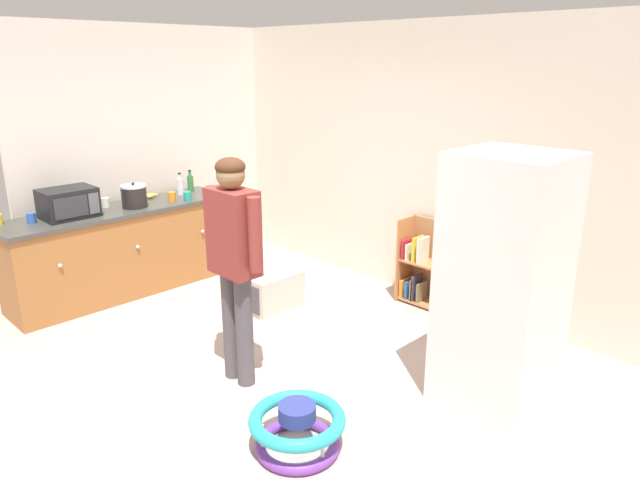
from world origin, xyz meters
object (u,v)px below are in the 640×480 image
at_px(crock_pot, 134,196).
at_px(green_glass_bottle, 190,183).
at_px(standing_person, 234,252).
at_px(banana_bunch, 151,195).
at_px(microwave, 68,203).
at_px(blue_cup, 31,218).
at_px(bookshelf, 435,271).
at_px(teal_cup, 187,196).
at_px(baby_walker, 297,428).
at_px(clear_bottle, 180,186).
at_px(orange_cup, 172,196).
at_px(kitchen_counter, 124,250).
at_px(white_cup, 106,202).
at_px(pet_carrier, 270,290).
at_px(refrigerator, 503,283).

height_order(crock_pot, green_glass_bottle, crock_pot).
relative_size(standing_person, banana_bunch, 10.77).
xyz_separation_m(microwave, blue_cup, (-0.05, -0.33, -0.09)).
bearing_deg(banana_bunch, bookshelf, 29.27).
bearing_deg(teal_cup, green_glass_bottle, 142.54).
height_order(microwave, banana_bunch, microwave).
distance_m(microwave, banana_bunch, 0.98).
relative_size(baby_walker, microwave, 1.26).
height_order(green_glass_bottle, clear_bottle, same).
distance_m(orange_cup, teal_cup, 0.16).
relative_size(kitchen_counter, clear_bottle, 9.46).
bearing_deg(standing_person, crock_pot, 170.22).
distance_m(standing_person, baby_walker, 1.30).
distance_m(baby_walker, white_cup, 3.43).
height_order(kitchen_counter, orange_cup, orange_cup).
bearing_deg(green_glass_bottle, teal_cup, -37.46).
bearing_deg(microwave, white_cup, 108.19).
bearing_deg(green_glass_bottle, orange_cup, -57.56).
height_order(kitchen_counter, crock_pot, crock_pot).
height_order(orange_cup, white_cup, same).
xyz_separation_m(pet_carrier, clear_bottle, (-1.47, -0.03, 0.82)).
relative_size(green_glass_bottle, white_cup, 2.59).
bearing_deg(kitchen_counter, pet_carrier, 29.90).
bearing_deg(blue_cup, standing_person, 14.38).
relative_size(standing_person, white_cup, 17.95).
relative_size(pet_carrier, teal_cup, 5.81).
relative_size(baby_walker, crock_pot, 2.36).
xyz_separation_m(kitchen_counter, teal_cup, (0.21, 0.67, 0.50)).
bearing_deg(clear_bottle, crock_pot, -76.06).
relative_size(microwave, crock_pot, 1.87).
bearing_deg(clear_bottle, bookshelf, 24.73).
distance_m(standing_person, teal_cup, 2.23).
distance_m(kitchen_counter, orange_cup, 0.75).
bearing_deg(refrigerator, crock_pot, -168.41).
height_order(clear_bottle, blue_cup, clear_bottle).
bearing_deg(clear_bottle, refrigerator, 1.75).
xyz_separation_m(kitchen_counter, crock_pot, (0.08, 0.13, 0.56)).
xyz_separation_m(standing_person, microwave, (-2.24, -0.26, 0.01)).
xyz_separation_m(baby_walker, microwave, (-3.17, 0.00, 0.88)).
bearing_deg(banana_bunch, kitchen_counter, -69.77).
bearing_deg(orange_cup, teal_cup, 50.52).
height_order(microwave, green_glass_bottle, microwave).
distance_m(standing_person, microwave, 2.26).
relative_size(standing_person, green_glass_bottle, 6.93).
xyz_separation_m(microwave, crock_pot, (0.07, 0.63, -0.03)).
bearing_deg(bookshelf, banana_bunch, -150.73).
bearing_deg(baby_walker, clear_bottle, 158.72).
relative_size(kitchen_counter, standing_person, 1.37).
xyz_separation_m(crock_pot, banana_bunch, (-0.25, 0.33, -0.09)).
xyz_separation_m(bookshelf, baby_walker, (0.67, -2.46, -0.21)).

